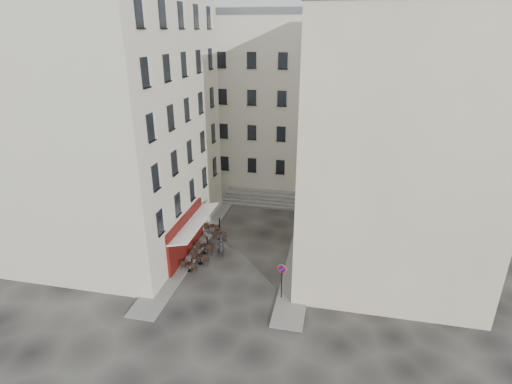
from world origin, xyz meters
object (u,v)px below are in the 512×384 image
(no_parking_sign, at_px, (282,275))
(bistro_table_a, at_px, (189,266))
(bistro_table_b, at_px, (201,258))
(pedestrian, at_px, (221,248))

(no_parking_sign, relative_size, bistro_table_a, 2.22)
(bistro_table_a, relative_size, bistro_table_b, 0.88)
(bistro_table_b, bearing_deg, no_parking_sign, -23.96)
(bistro_table_a, bearing_deg, no_parking_sign, -14.29)
(bistro_table_a, relative_size, pedestrian, 0.73)
(bistro_table_a, bearing_deg, bistro_table_b, 65.74)
(bistro_table_a, xyz_separation_m, pedestrian, (1.73, 2.47, 0.39))
(bistro_table_a, height_order, bistro_table_b, bistro_table_b)
(bistro_table_b, relative_size, pedestrian, 0.82)
(no_parking_sign, relative_size, bistro_table_b, 1.96)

